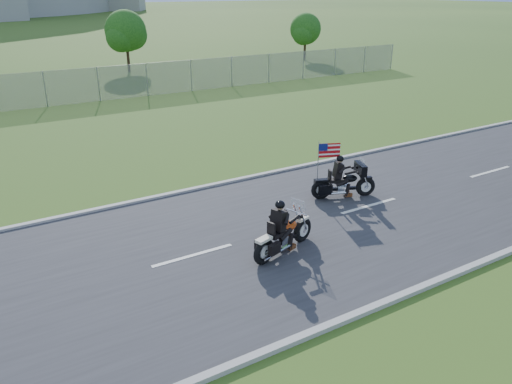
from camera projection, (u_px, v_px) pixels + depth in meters
ground at (260, 238)px, 13.67m from camera, size 420.00×420.00×0.00m
road at (260, 237)px, 13.66m from camera, size 120.00×8.00×0.04m
curb_north at (197, 189)px, 16.85m from camera, size 120.00×0.18×0.12m
curb_south at (361, 313)px, 10.44m from camera, size 120.00×0.18×0.12m
tree_fence_near at (126, 33)px, 39.19m from camera, size 3.52×3.28×4.75m
tree_fence_far at (306, 31)px, 45.35m from camera, size 3.08×2.87×4.20m
motorcycle_lead at (283, 236)px, 12.72m from camera, size 2.21×1.00×1.53m
motorcycle_follow at (343, 183)px, 16.07m from camera, size 2.07×1.09×1.81m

